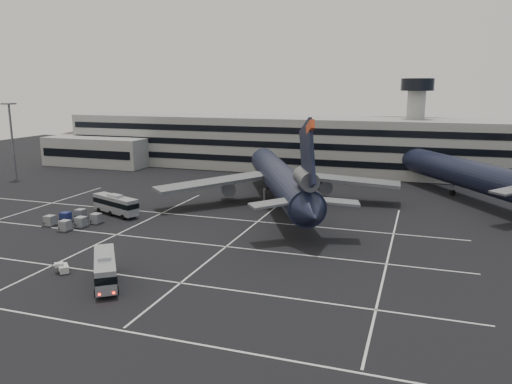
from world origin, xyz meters
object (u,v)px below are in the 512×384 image
Objects in this scene: bus_far at (116,204)px; uld_cluster at (73,220)px; trijet_main at (280,179)px; bus_near at (105,268)px.

uld_cluster is at bearing -179.13° from bus_far.
trijet_main is 5.82× the size of uld_cluster.
bus_near is at bearing -126.75° from trijet_main.
bus_far is 8.31m from uld_cluster.
uld_cluster is (-19.84, 19.37, -1.09)m from bus_near.
bus_near reaches higher than uld_cluster.
trijet_main reaches higher than bus_far.
bus_far reaches higher than uld_cluster.
bus_near is 31.92m from bus_far.
bus_near is 1.01× the size of uld_cluster.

